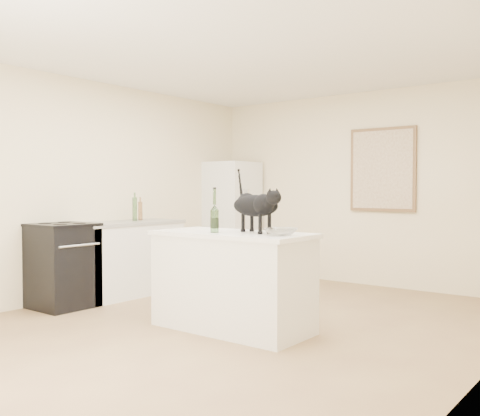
% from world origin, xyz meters
% --- Properties ---
extents(floor, '(5.50, 5.50, 0.00)m').
position_xyz_m(floor, '(0.00, 0.00, 0.00)').
color(floor, '#9F8254').
rests_on(floor, ground).
extents(ceiling, '(5.50, 5.50, 0.00)m').
position_xyz_m(ceiling, '(0.00, 0.00, 2.60)').
color(ceiling, white).
rests_on(ceiling, ground).
extents(wall_back, '(4.50, 0.00, 4.50)m').
position_xyz_m(wall_back, '(0.00, 2.75, 1.30)').
color(wall_back, beige).
rests_on(wall_back, ground).
extents(wall_left, '(0.00, 5.50, 5.50)m').
position_xyz_m(wall_left, '(-2.25, 0.00, 1.30)').
color(wall_left, beige).
rests_on(wall_left, ground).
extents(island_base, '(1.44, 0.67, 0.86)m').
position_xyz_m(island_base, '(0.10, -0.20, 0.43)').
color(island_base, white).
rests_on(island_base, floor).
extents(island_top, '(1.50, 0.70, 0.04)m').
position_xyz_m(island_top, '(0.10, -0.20, 0.88)').
color(island_top, white).
rests_on(island_top, island_base).
extents(left_cabinets, '(0.60, 1.40, 0.86)m').
position_xyz_m(left_cabinets, '(-1.95, 0.30, 0.43)').
color(left_cabinets, white).
rests_on(left_cabinets, floor).
extents(left_countertop, '(0.62, 1.44, 0.04)m').
position_xyz_m(left_countertop, '(-1.95, 0.30, 0.88)').
color(left_countertop, gray).
rests_on(left_countertop, left_cabinets).
extents(stove, '(0.60, 0.60, 0.90)m').
position_xyz_m(stove, '(-1.95, -0.60, 0.45)').
color(stove, black).
rests_on(stove, floor).
extents(fridge, '(0.68, 0.68, 1.70)m').
position_xyz_m(fridge, '(-1.95, 2.35, 0.85)').
color(fridge, white).
rests_on(fridge, floor).
extents(artwork_frame, '(0.90, 0.03, 1.10)m').
position_xyz_m(artwork_frame, '(0.30, 2.72, 1.55)').
color(artwork_frame, brown).
rests_on(artwork_frame, wall_back).
extents(artwork_canvas, '(0.82, 0.00, 1.02)m').
position_xyz_m(artwork_canvas, '(0.30, 2.70, 1.55)').
color(artwork_canvas, beige).
rests_on(artwork_canvas, wall_back).
extents(black_cat, '(0.65, 0.42, 0.44)m').
position_xyz_m(black_cat, '(0.31, -0.13, 1.12)').
color(black_cat, black).
rests_on(black_cat, island_top).
extents(wine_bottle, '(0.10, 0.10, 0.36)m').
position_xyz_m(wine_bottle, '(0.01, -0.34, 1.08)').
color(wine_bottle, '#2A5722').
rests_on(wine_bottle, island_top).
extents(glass_bowl, '(0.30, 0.30, 0.07)m').
position_xyz_m(glass_bowl, '(0.67, -0.26, 0.93)').
color(glass_bowl, white).
rests_on(glass_bowl, island_top).
extents(fridge_paper, '(0.06, 0.13, 0.18)m').
position_xyz_m(fridge_paper, '(-1.60, 2.33, 1.20)').
color(fridge_paper, silver).
rests_on(fridge_paper, fridge).
extents(counter_bottle_cluster, '(0.10, 0.18, 0.29)m').
position_xyz_m(counter_bottle_cluster, '(-1.96, 0.48, 1.03)').
color(counter_bottle_cluster, brown).
rests_on(counter_bottle_cluster, left_countertop).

